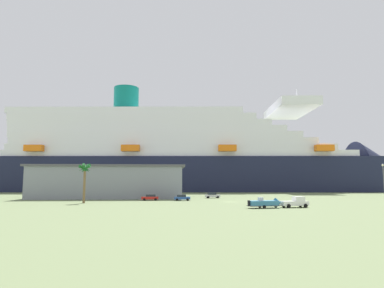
{
  "coord_description": "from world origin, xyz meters",
  "views": [
    {
      "loc": [
        -18.24,
        -83.24,
        5.59
      ],
      "look_at": [
        -5.44,
        45.33,
        19.82
      ],
      "focal_mm": 30.45,
      "sensor_mm": 36.0,
      "label": 1
    }
  ],
  "objects_px": {
    "pickup_truck": "(295,202)",
    "street_lamp": "(384,178)",
    "parked_car_red_hatchback": "(150,197)",
    "parked_car_silver_sedan": "(212,195)",
    "small_boat_on_trailer": "(267,203)",
    "palm_tree": "(85,172)",
    "parked_car_blue_suv": "(182,198)",
    "cruise_ship": "(178,159)"
  },
  "relations": [
    {
      "from": "parked_car_silver_sedan",
      "to": "street_lamp",
      "type": "bearing_deg",
      "value": -31.78
    },
    {
      "from": "pickup_truck",
      "to": "parked_car_silver_sedan",
      "type": "height_order",
      "value": "pickup_truck"
    },
    {
      "from": "street_lamp",
      "to": "parked_car_silver_sedan",
      "type": "xyz_separation_m",
      "value": [
        -39.02,
        24.18,
        -5.22
      ]
    },
    {
      "from": "small_boat_on_trailer",
      "to": "palm_tree",
      "type": "height_order",
      "value": "palm_tree"
    },
    {
      "from": "pickup_truck",
      "to": "parked_car_red_hatchback",
      "type": "bearing_deg",
      "value": 139.51
    },
    {
      "from": "pickup_truck",
      "to": "small_boat_on_trailer",
      "type": "relative_size",
      "value": 0.73
    },
    {
      "from": "small_boat_on_trailer",
      "to": "palm_tree",
      "type": "bearing_deg",
      "value": 155.9
    },
    {
      "from": "palm_tree",
      "to": "parked_car_blue_suv",
      "type": "distance_m",
      "value": 26.05
    },
    {
      "from": "street_lamp",
      "to": "palm_tree",
      "type": "bearing_deg",
      "value": 175.6
    },
    {
      "from": "cruise_ship",
      "to": "parked_car_red_hatchback",
      "type": "bearing_deg",
      "value": -99.22
    },
    {
      "from": "small_boat_on_trailer",
      "to": "parked_car_blue_suv",
      "type": "xyz_separation_m",
      "value": [
        -15.23,
        24.67,
        -0.13
      ]
    },
    {
      "from": "small_boat_on_trailer",
      "to": "street_lamp",
      "type": "height_order",
      "value": "street_lamp"
    },
    {
      "from": "street_lamp",
      "to": "parked_car_silver_sedan",
      "type": "bearing_deg",
      "value": 148.22
    },
    {
      "from": "small_boat_on_trailer",
      "to": "palm_tree",
      "type": "relative_size",
      "value": 0.83
    },
    {
      "from": "parked_car_red_hatchback",
      "to": "parked_car_silver_sedan",
      "type": "height_order",
      "value": "same"
    },
    {
      "from": "parked_car_red_hatchback",
      "to": "parked_car_silver_sedan",
      "type": "relative_size",
      "value": 1.04
    },
    {
      "from": "pickup_truck",
      "to": "small_boat_on_trailer",
      "type": "distance_m",
      "value": 6.23
    },
    {
      "from": "parked_car_blue_suv",
      "to": "parked_car_silver_sedan",
      "type": "distance_m",
      "value": 15.33
    },
    {
      "from": "pickup_truck",
      "to": "street_lamp",
      "type": "distance_m",
      "value": 30.36
    },
    {
      "from": "parked_car_red_hatchback",
      "to": "street_lamp",
      "type": "bearing_deg",
      "value": -13.99
    },
    {
      "from": "parked_car_red_hatchback",
      "to": "parked_car_silver_sedan",
      "type": "distance_m",
      "value": 21.17
    },
    {
      "from": "parked_car_red_hatchback",
      "to": "parked_car_silver_sedan",
      "type": "xyz_separation_m",
      "value": [
        18.78,
        9.78,
        -0.0
      ]
    },
    {
      "from": "small_boat_on_trailer",
      "to": "palm_tree",
      "type": "xyz_separation_m",
      "value": [
        -39.42,
        17.64,
        6.5
      ]
    },
    {
      "from": "pickup_truck",
      "to": "parked_car_blue_suv",
      "type": "height_order",
      "value": "pickup_truck"
    },
    {
      "from": "pickup_truck",
      "to": "palm_tree",
      "type": "height_order",
      "value": "palm_tree"
    },
    {
      "from": "parked_car_red_hatchback",
      "to": "parked_car_blue_suv",
      "type": "bearing_deg",
      "value": -11.23
    },
    {
      "from": "cruise_ship",
      "to": "palm_tree",
      "type": "bearing_deg",
      "value": -108.58
    },
    {
      "from": "street_lamp",
      "to": "parked_car_blue_suv",
      "type": "distance_m",
      "value": 51.05
    },
    {
      "from": "street_lamp",
      "to": "parked_car_red_hatchback",
      "type": "distance_m",
      "value": 59.79
    },
    {
      "from": "pickup_truck",
      "to": "parked_car_red_hatchback",
      "type": "relative_size",
      "value": 1.23
    },
    {
      "from": "pickup_truck",
      "to": "parked_car_silver_sedan",
      "type": "distance_m",
      "value": 37.18
    },
    {
      "from": "small_boat_on_trailer",
      "to": "palm_tree",
      "type": "distance_m",
      "value": 43.67
    },
    {
      "from": "parked_car_blue_suv",
      "to": "parked_car_silver_sedan",
      "type": "xyz_separation_m",
      "value": [
        10.15,
        11.49,
        0.0
      ]
    },
    {
      "from": "parked_car_red_hatchback",
      "to": "palm_tree",
      "type": "bearing_deg",
      "value": -150.66
    },
    {
      "from": "parked_car_silver_sedan",
      "to": "parked_car_blue_suv",
      "type": "bearing_deg",
      "value": -131.46
    },
    {
      "from": "parked_car_red_hatchback",
      "to": "parked_car_blue_suv",
      "type": "distance_m",
      "value": 8.79
    },
    {
      "from": "cruise_ship",
      "to": "street_lamp",
      "type": "height_order",
      "value": "cruise_ship"
    },
    {
      "from": "pickup_truck",
      "to": "small_boat_on_trailer",
      "type": "height_order",
      "value": "pickup_truck"
    },
    {
      "from": "small_boat_on_trailer",
      "to": "parked_car_silver_sedan",
      "type": "relative_size",
      "value": 1.75
    },
    {
      "from": "cruise_ship",
      "to": "small_boat_on_trailer",
      "type": "distance_m",
      "value": 100.89
    },
    {
      "from": "cruise_ship",
      "to": "small_boat_on_trailer",
      "type": "bearing_deg",
      "value": -83.06
    },
    {
      "from": "pickup_truck",
      "to": "parked_car_red_hatchback",
      "type": "distance_m",
      "value": 39.51
    }
  ]
}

